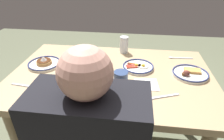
{
  "coord_description": "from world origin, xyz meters",
  "views": [
    {
      "loc": [
        -0.15,
        1.16,
        1.44
      ],
      "look_at": [
        -0.01,
        0.0,
        0.77
      ],
      "focal_mm": 30.95,
      "sensor_mm": 36.0,
      "label": 1
    }
  ],
  "objects_px": {
    "plate_center_pancakes": "(44,63)",
    "plate_far_side": "(190,73)",
    "paper_napkin": "(146,84)",
    "coffee_mug": "(121,79)",
    "drinking_glass": "(124,46)",
    "cell_phone": "(89,99)",
    "plate_near_main": "(88,73)",
    "tea_spoon": "(177,58)",
    "fork_near": "(163,97)",
    "plate_far_companion": "(138,67)",
    "butter_knife": "(27,86)"
  },
  "relations": [
    {
      "from": "plate_center_pancakes",
      "to": "plate_far_side",
      "type": "relative_size",
      "value": 0.99
    },
    {
      "from": "plate_far_side",
      "to": "paper_napkin",
      "type": "xyz_separation_m",
      "value": [
        0.31,
        0.16,
        -0.01
      ]
    },
    {
      "from": "plate_far_side",
      "to": "coffee_mug",
      "type": "xyz_separation_m",
      "value": [
        0.47,
        0.2,
        0.04
      ]
    },
    {
      "from": "drinking_glass",
      "to": "paper_napkin",
      "type": "bearing_deg",
      "value": 110.44
    },
    {
      "from": "cell_phone",
      "to": "plate_near_main",
      "type": "bearing_deg",
      "value": -77.21
    },
    {
      "from": "plate_far_side",
      "to": "coffee_mug",
      "type": "relative_size",
      "value": 1.99
    },
    {
      "from": "plate_center_pancakes",
      "to": "tea_spoon",
      "type": "relative_size",
      "value": 1.26
    },
    {
      "from": "plate_near_main",
      "to": "fork_near",
      "type": "xyz_separation_m",
      "value": [
        -0.5,
        0.19,
        -0.01
      ]
    },
    {
      "from": "plate_center_pancakes",
      "to": "plate_far_companion",
      "type": "relative_size",
      "value": 1.06
    },
    {
      "from": "coffee_mug",
      "to": "plate_far_companion",
      "type": "bearing_deg",
      "value": -113.15
    },
    {
      "from": "tea_spoon",
      "to": "butter_knife",
      "type": "bearing_deg",
      "value": 27.87
    },
    {
      "from": "plate_far_side",
      "to": "fork_near",
      "type": "height_order",
      "value": "plate_far_side"
    },
    {
      "from": "plate_near_main",
      "to": "plate_far_companion",
      "type": "relative_size",
      "value": 1.18
    },
    {
      "from": "plate_far_companion",
      "to": "fork_near",
      "type": "xyz_separation_m",
      "value": [
        -0.15,
        0.33,
        -0.01
      ]
    },
    {
      "from": "paper_napkin",
      "to": "plate_far_companion",
      "type": "bearing_deg",
      "value": -75.69
    },
    {
      "from": "butter_knife",
      "to": "drinking_glass",
      "type": "bearing_deg",
      "value": -133.68
    },
    {
      "from": "drinking_glass",
      "to": "tea_spoon",
      "type": "height_order",
      "value": "drinking_glass"
    },
    {
      "from": "plate_center_pancakes",
      "to": "paper_napkin",
      "type": "relative_size",
      "value": 1.62
    },
    {
      "from": "butter_knife",
      "to": "plate_far_companion",
      "type": "bearing_deg",
      "value": -154.71
    },
    {
      "from": "paper_napkin",
      "to": "butter_knife",
      "type": "distance_m",
      "value": 0.76
    },
    {
      "from": "butter_knife",
      "to": "plate_far_side",
      "type": "bearing_deg",
      "value": -165.45
    },
    {
      "from": "plate_near_main",
      "to": "plate_center_pancakes",
      "type": "xyz_separation_m",
      "value": [
        0.36,
        -0.1,
        0.0
      ]
    },
    {
      "from": "plate_near_main",
      "to": "drinking_glass",
      "type": "distance_m",
      "value": 0.47
    },
    {
      "from": "plate_far_companion",
      "to": "drinking_glass",
      "type": "height_order",
      "value": "drinking_glass"
    },
    {
      "from": "plate_far_companion",
      "to": "paper_napkin",
      "type": "bearing_deg",
      "value": 104.31
    },
    {
      "from": "cell_phone",
      "to": "fork_near",
      "type": "bearing_deg",
      "value": -171.7
    },
    {
      "from": "butter_knife",
      "to": "fork_near",
      "type": "bearing_deg",
      "value": 179.77
    },
    {
      "from": "cell_phone",
      "to": "coffee_mug",
      "type": "bearing_deg",
      "value": -138.38
    },
    {
      "from": "plate_far_side",
      "to": "paper_napkin",
      "type": "relative_size",
      "value": 1.64
    },
    {
      "from": "plate_far_side",
      "to": "cell_phone",
      "type": "relative_size",
      "value": 1.71
    },
    {
      "from": "drinking_glass",
      "to": "cell_phone",
      "type": "bearing_deg",
      "value": 77.71
    },
    {
      "from": "fork_near",
      "to": "tea_spoon",
      "type": "distance_m",
      "value": 0.57
    },
    {
      "from": "plate_near_main",
      "to": "plate_center_pancakes",
      "type": "height_order",
      "value": "plate_center_pancakes"
    },
    {
      "from": "tea_spoon",
      "to": "plate_center_pancakes",
      "type": "bearing_deg",
      "value": 13.58
    },
    {
      "from": "plate_far_companion",
      "to": "cell_phone",
      "type": "height_order",
      "value": "plate_far_companion"
    },
    {
      "from": "paper_napkin",
      "to": "butter_knife",
      "type": "xyz_separation_m",
      "value": [
        0.75,
        0.11,
        0.0
      ]
    },
    {
      "from": "coffee_mug",
      "to": "butter_knife",
      "type": "height_order",
      "value": "coffee_mug"
    },
    {
      "from": "plate_far_side",
      "to": "drinking_glass",
      "type": "distance_m",
      "value": 0.59
    },
    {
      "from": "plate_near_main",
      "to": "plate_far_companion",
      "type": "xyz_separation_m",
      "value": [
        -0.35,
        -0.14,
        -0.0
      ]
    },
    {
      "from": "plate_far_side",
      "to": "plate_near_main",
      "type": "bearing_deg",
      "value": 6.76
    },
    {
      "from": "plate_far_companion",
      "to": "butter_knife",
      "type": "height_order",
      "value": "plate_far_companion"
    },
    {
      "from": "plate_near_main",
      "to": "plate_center_pancakes",
      "type": "distance_m",
      "value": 0.37
    },
    {
      "from": "coffee_mug",
      "to": "paper_napkin",
      "type": "xyz_separation_m",
      "value": [
        -0.16,
        -0.04,
        -0.05
      ]
    },
    {
      "from": "plate_center_pancakes",
      "to": "cell_phone",
      "type": "relative_size",
      "value": 1.69
    },
    {
      "from": "plate_center_pancakes",
      "to": "fork_near",
      "type": "xyz_separation_m",
      "value": [
        -0.86,
        0.29,
        -0.01
      ]
    },
    {
      "from": "coffee_mug",
      "to": "butter_knife",
      "type": "bearing_deg",
      "value": 7.5
    },
    {
      "from": "plate_far_side",
      "to": "butter_knife",
      "type": "bearing_deg",
      "value": 14.55
    },
    {
      "from": "plate_far_companion",
      "to": "drinking_glass",
      "type": "relative_size",
      "value": 1.63
    },
    {
      "from": "paper_napkin",
      "to": "fork_near",
      "type": "height_order",
      "value": "fork_near"
    },
    {
      "from": "cell_phone",
      "to": "butter_knife",
      "type": "bearing_deg",
      "value": -13.7
    }
  ]
}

